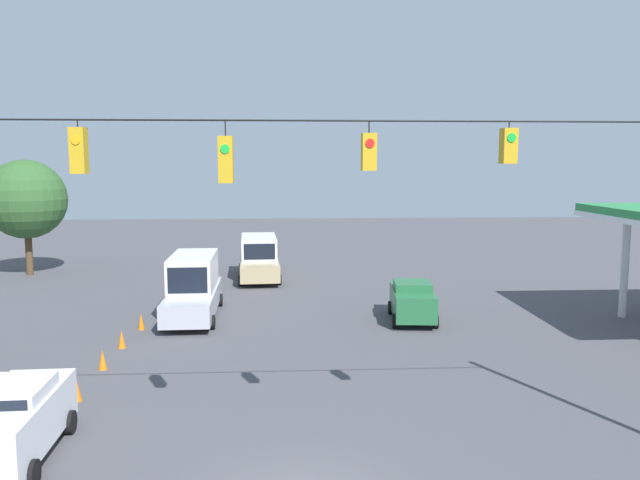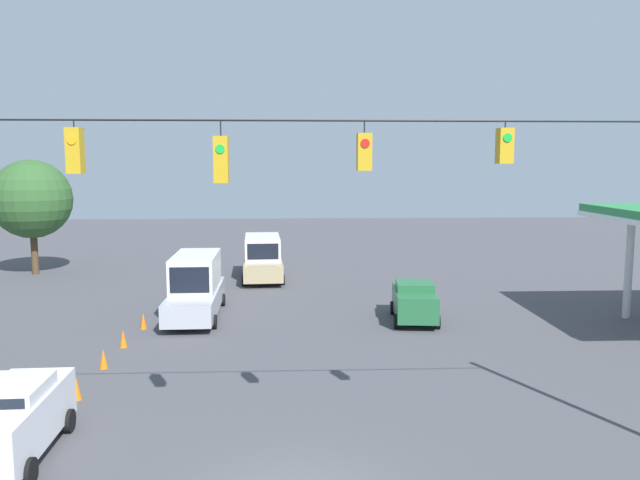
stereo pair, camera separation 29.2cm
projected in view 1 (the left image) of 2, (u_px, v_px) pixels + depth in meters
overhead_signal_span at (293, 237)px, 14.15m from camera, size 20.80×0.38×8.98m
box_truck_tan_withflow_deep at (259, 258)px, 40.02m from camera, size 2.89×7.06×2.71m
sedan_green_oncoming_far at (412, 300)px, 29.24m from camera, size 2.35×4.22×1.87m
sedan_white_parked_shoulder at (14, 420)px, 15.55m from camera, size 2.11×4.45×1.96m
box_truck_silver_withflow_far at (193, 286)px, 30.03m from camera, size 2.55×7.02×3.00m
traffic_cone_nearest at (45, 421)px, 17.12m from camera, size 0.30×0.30×0.72m
traffic_cone_second at (77, 390)px, 19.46m from camera, size 0.30×0.30×0.72m
traffic_cone_third at (103, 360)px, 22.43m from camera, size 0.30×0.30×0.72m
traffic_cone_fourth at (122, 339)px, 25.01m from camera, size 0.30×0.30×0.72m
traffic_cone_fifth at (141, 322)px, 27.79m from camera, size 0.30×0.30×0.72m
tree_horizon_left at (26, 199)px, 40.77m from camera, size 5.18×5.18×7.61m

